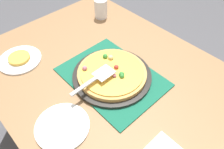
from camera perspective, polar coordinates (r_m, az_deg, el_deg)
name	(u,v)px	position (r m, az deg, el deg)	size (l,w,h in m)	color
ground_plane	(112,145)	(1.69, 0.00, -18.06)	(8.00, 8.00, 0.00)	#4C4C51
dining_table	(112,91)	(1.14, 0.00, -4.42)	(1.40, 1.00, 0.75)	olive
placemat	(112,77)	(1.06, 0.00, -0.63)	(0.48, 0.36, 0.01)	#145B42
pizza_pan	(112,75)	(1.05, 0.00, -0.26)	(0.38, 0.38, 0.01)	black
pizza	(112,72)	(1.03, -0.02, 0.53)	(0.33, 0.33, 0.05)	tan
plate_far_right	(20,60)	(1.24, -22.98, 3.60)	(0.22, 0.22, 0.01)	white
plate_side	(62,126)	(0.92, -12.88, -13.09)	(0.22, 0.22, 0.01)	white
served_slice_right	(19,58)	(1.23, -23.15, 4.03)	(0.11, 0.11, 0.02)	gold
cup_near	(101,9)	(1.44, -2.93, 16.88)	(0.08, 0.08, 0.12)	white
pizza_server	(96,78)	(0.96, -4.18, -1.04)	(0.07, 0.23, 0.01)	silver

